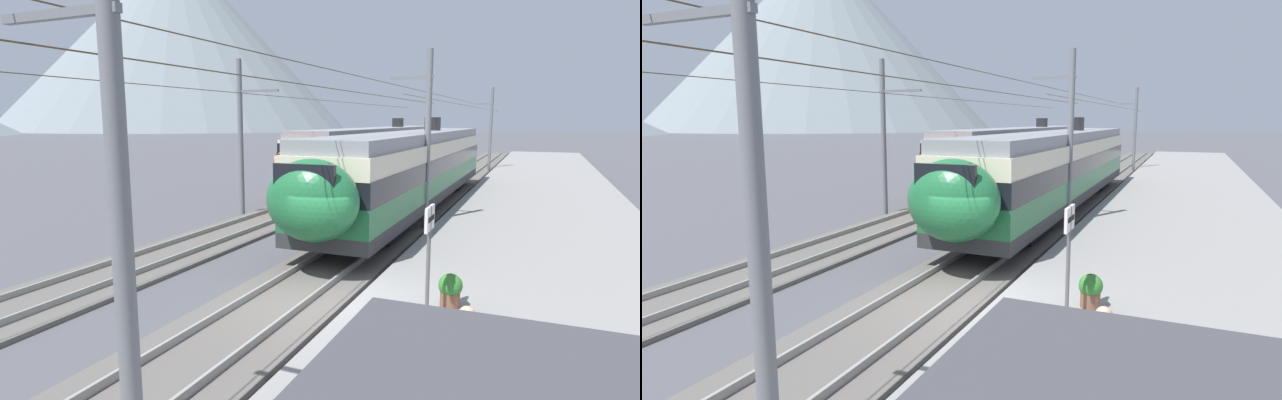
{
  "view_description": "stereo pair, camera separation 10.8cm",
  "coord_description": "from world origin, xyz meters",
  "views": [
    {
      "loc": [
        -10.56,
        -4.61,
        4.41
      ],
      "look_at": [
        5.1,
        2.24,
        1.71
      ],
      "focal_mm": 28.58,
      "sensor_mm": 36.0,
      "label": 1
    },
    {
      "loc": [
        -10.52,
        -4.71,
        4.41
      ],
      "look_at": [
        5.1,
        2.24,
        1.71
      ],
      "focal_mm": 28.58,
      "sensor_mm": 36.0,
      "label": 2
    }
  ],
  "objects": [
    {
      "name": "potted_plant_platform_edge",
      "position": [
        0.26,
        -2.96,
        0.79
      ],
      "size": [
        0.52,
        0.52,
        0.75
      ],
      "color": "brown",
      "rests_on": "platform_slab"
    },
    {
      "name": "track_far",
      "position": [
        0.0,
        6.33,
        0.07
      ],
      "size": [
        120.0,
        3.0,
        0.28
      ],
      "color": "#5B5651",
      "rests_on": "ground"
    },
    {
      "name": "train_far_track",
      "position": [
        25.51,
        6.33,
        2.23
      ],
      "size": [
        28.94,
        2.92,
        4.27
      ],
      "color": "#2D2D30",
      "rests_on": "track_far"
    },
    {
      "name": "mountain_right_ridge",
      "position": [
        182.3,
        150.13,
        40.68
      ],
      "size": [
        152.21,
        152.21,
        81.37
      ],
      "primitive_type": "cone",
      "color": "slate",
      "rests_on": "ground"
    },
    {
      "name": "passenger_walking",
      "position": [
        -4.16,
        -3.86,
        1.33
      ],
      "size": [
        0.53,
        0.22,
        1.69
      ],
      "color": "#383842",
      "rests_on": "platform_slab"
    },
    {
      "name": "catenary_mast_far_side",
      "position": [
        9.54,
        8.02,
        3.78
      ],
      "size": [
        48.19,
        2.14,
        7.13
      ],
      "color": "slate",
      "rests_on": "ground"
    },
    {
      "name": "catenary_mast_west",
      "position": [
        -6.46,
        -0.34,
        3.93
      ],
      "size": [
        48.19,
        1.71,
        7.57
      ],
      "color": "slate",
      "rests_on": "ground"
    },
    {
      "name": "platform_slab",
      "position": [
        0.0,
        -4.83,
        0.19
      ],
      "size": [
        120.0,
        7.85,
        0.38
      ],
      "primitive_type": "cube",
      "color": "gray",
      "rests_on": "ground"
    },
    {
      "name": "platform_sign",
      "position": [
        -0.49,
        -2.61,
        2.08
      ],
      "size": [
        0.7,
        0.08,
        2.32
      ],
      "color": "#59595B",
      "rests_on": "platform_slab"
    },
    {
      "name": "catenary_mast_east",
      "position": [
        35.07,
        -0.33,
        3.75
      ],
      "size": [
        48.19,
        1.71,
        7.11
      ],
      "color": "slate",
      "rests_on": "ground"
    },
    {
      "name": "track_near",
      "position": [
        0.0,
        0.96,
        0.07
      ],
      "size": [
        120.0,
        3.0,
        0.28
      ],
      "color": "#5B5651",
      "rests_on": "ground"
    },
    {
      "name": "train_near_platform",
      "position": [
        13.32,
        0.96,
        2.22
      ],
      "size": [
        24.88,
        2.91,
        4.27
      ],
      "color": "#2D2D30",
      "rests_on": "track_near"
    },
    {
      "name": "catenary_mast_mid",
      "position": [
        9.46,
        -0.33,
        3.78
      ],
      "size": [
        48.19,
        1.71,
        7.11
      ],
      "color": "slate",
      "rests_on": "ground"
    },
    {
      "name": "handbag_beside_passenger",
      "position": [
        -3.51,
        -3.94,
        0.51
      ],
      "size": [
        0.32,
        0.18,
        0.38
      ],
      "color": "#472D1E",
      "rests_on": "platform_slab"
    },
    {
      "name": "ground_plane",
      "position": [
        0.0,
        0.0,
        0.0
      ],
      "size": [
        400.0,
        400.0,
        0.0
      ],
      "primitive_type": "plane",
      "color": "#4C4C51"
    }
  ]
}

